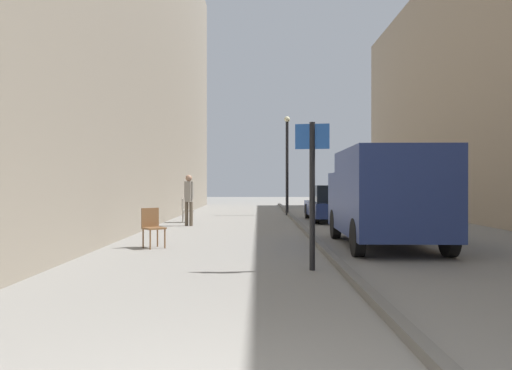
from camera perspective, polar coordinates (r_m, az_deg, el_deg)
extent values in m
plane|color=gray|center=(14.67, -0.14, -5.78)|extent=(80.00, 80.00, 0.00)
cube|color=#615F5B|center=(14.73, 6.04, -5.52)|extent=(0.16, 40.00, 0.12)
cylinder|color=brown|center=(17.56, -8.21, -3.39)|extent=(0.13, 0.13, 0.86)
cylinder|color=brown|center=(17.47, -7.68, -3.41)|extent=(0.13, 0.13, 0.86)
cube|color=gray|center=(17.48, -7.95, -0.78)|extent=(0.30, 0.28, 0.74)
cylinder|color=gray|center=(17.55, -8.32, -0.60)|extent=(0.10, 0.10, 0.63)
cylinder|color=gray|center=(17.42, -7.57, -0.60)|extent=(0.10, 0.10, 0.63)
sphere|color=#9E755B|center=(17.48, -7.95, 0.82)|extent=(0.24, 0.24, 0.24)
cube|color=navy|center=(11.46, 15.63, -0.82)|extent=(2.16, 3.51, 1.97)
cube|color=navy|center=(13.81, 13.18, -1.67)|extent=(2.12, 1.39, 1.48)
cube|color=black|center=(14.27, 12.80, -0.30)|extent=(1.76, 0.08, 0.65)
cylinder|color=black|center=(13.55, 9.37, -4.58)|extent=(0.24, 0.80, 0.80)
cylinder|color=black|center=(13.94, 17.11, -4.45)|extent=(0.24, 0.80, 0.80)
cylinder|color=black|center=(10.30, 11.92, -6.09)|extent=(0.24, 0.80, 0.80)
cylinder|color=black|center=(10.80, 21.87, -5.80)|extent=(0.24, 0.80, 0.80)
cube|color=navy|center=(19.87, 8.92, -2.79)|extent=(1.83, 4.21, 0.55)
cube|color=black|center=(19.85, 8.92, -1.02)|extent=(1.53, 2.53, 0.68)
cylinder|color=black|center=(21.19, 6.12, -3.08)|extent=(0.21, 0.64, 0.64)
cylinder|color=black|center=(21.43, 10.49, -3.05)|extent=(0.21, 0.64, 0.64)
cylinder|color=black|center=(18.36, 7.09, -3.58)|extent=(0.21, 0.64, 0.64)
cylinder|color=black|center=(18.63, 12.11, -3.53)|extent=(0.21, 0.64, 0.64)
cylinder|color=black|center=(8.51, 6.66, -1.33)|extent=(0.10, 0.10, 2.60)
cube|color=#2659B2|center=(8.55, 6.67, 5.73)|extent=(0.60, 0.13, 0.44)
cylinder|color=black|center=(23.26, 3.69, 1.97)|extent=(0.14, 0.14, 4.50)
sphere|color=beige|center=(23.46, 3.70, 7.76)|extent=(0.28, 0.28, 0.28)
cylinder|color=#B7B2A8|center=(19.32, -7.58, -3.68)|extent=(0.04, 0.04, 0.45)
cylinder|color=#B7B2A8|center=(18.95, -7.47, -3.75)|extent=(0.04, 0.04, 0.45)
cylinder|color=#B7B2A8|center=(19.29, -8.69, -3.68)|extent=(0.04, 0.04, 0.45)
cylinder|color=#B7B2A8|center=(18.92, -8.60, -3.76)|extent=(0.04, 0.04, 0.45)
cube|color=#B7B2A8|center=(19.11, -8.08, -2.99)|extent=(0.53, 0.53, 0.04)
cube|color=#B7B2A8|center=(19.08, -8.68, -2.25)|extent=(0.14, 0.44, 0.45)
cylinder|color=brown|center=(11.59, -10.72, -6.26)|extent=(0.04, 0.04, 0.45)
cylinder|color=brown|center=(11.42, -12.39, -6.35)|extent=(0.04, 0.04, 0.45)
cylinder|color=brown|center=(11.92, -11.57, -6.08)|extent=(0.04, 0.04, 0.45)
cylinder|color=brown|center=(11.76, -13.20, -6.17)|extent=(0.04, 0.04, 0.45)
cube|color=brown|center=(11.65, -11.97, -5.01)|extent=(0.62, 0.62, 0.04)
cube|color=brown|center=(11.81, -12.41, -3.75)|extent=(0.37, 0.31, 0.45)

